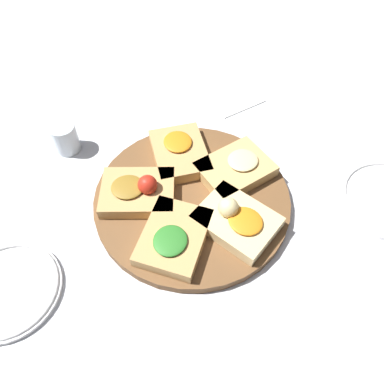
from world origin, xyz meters
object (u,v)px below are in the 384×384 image
object	(u,v)px
water_glass	(65,138)
napkin_stack	(233,97)
serving_board	(192,199)
plate_right	(8,290)

from	to	relation	value
water_glass	napkin_stack	bearing A→B (deg)	165.84
water_glass	napkin_stack	xyz separation A→B (m)	(-0.46, 0.12, -0.03)
serving_board	napkin_stack	world-z (taller)	serving_board
plate_right	water_glass	distance (m)	0.38
serving_board	water_glass	world-z (taller)	water_glass
plate_right	water_glass	bearing A→B (deg)	-135.08
plate_right	water_glass	world-z (taller)	water_glass
napkin_stack	serving_board	bearing A→B (deg)	33.20
water_glass	napkin_stack	size ratio (longest dim) A/B	0.54
serving_board	plate_right	size ratio (longest dim) A/B	2.13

